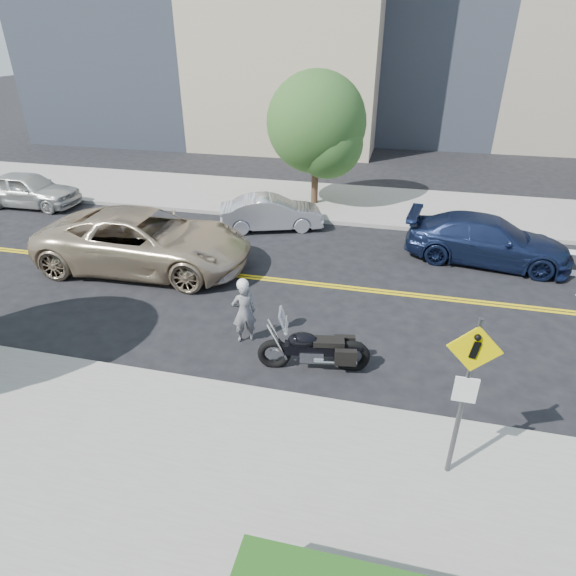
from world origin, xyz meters
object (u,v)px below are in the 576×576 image
at_px(pedestrian_sign, 466,386).
at_px(parked_car_white, 28,190).
at_px(parked_car_silver, 271,213).
at_px(parked_car_blue, 487,240).
at_px(motorcycle, 314,341).
at_px(suv, 145,241).
at_px(motorcyclist, 244,310).

relative_size(pedestrian_sign, parked_car_white, 0.71).
distance_m(parked_car_silver, parked_car_blue, 7.56).
relative_size(motorcycle, parked_car_silver, 0.63).
bearing_deg(suv, parked_car_white, 58.73).
bearing_deg(motorcycle, suv, 137.27).
bearing_deg(parked_car_blue, motorcyclist, 142.44).
distance_m(motorcyclist, parked_car_silver, 7.40).
height_order(pedestrian_sign, parked_car_silver, pedestrian_sign).
xyz_separation_m(motorcycle, suv, (-6.05, 3.83, 0.18)).
bearing_deg(pedestrian_sign, motorcyclist, 145.86).
bearing_deg(parked_car_white, suv, -119.94).
bearing_deg(motorcycle, parked_car_white, 139.07).
bearing_deg(suv, motorcyclist, -128.88).
bearing_deg(parked_car_silver, parked_car_white, 69.79).
distance_m(motorcycle, suv, 7.16).
distance_m(suv, parked_car_blue, 10.79).
relative_size(motorcycle, parked_car_white, 0.56).
bearing_deg(parked_car_white, motorcyclist, -122.79).
distance_m(motorcyclist, suv, 5.27).
bearing_deg(motorcyclist, motorcycle, 131.24).
bearing_deg(parked_car_blue, suv, 113.54).
relative_size(motorcyclist, parked_car_silver, 0.44).
bearing_deg(motorcyclist, parked_car_white, -60.18).
distance_m(motorcyclist, parked_car_white, 14.04).
bearing_deg(parked_car_silver, pedestrian_sign, -169.94).
relative_size(motorcycle, suv, 0.37).
relative_size(motorcycle, parked_car_blue, 0.47).
distance_m(suv, parked_car_white, 8.80).
bearing_deg(motorcycle, motorcyclist, 149.11).
relative_size(parked_car_white, parked_car_silver, 1.12).
height_order(pedestrian_sign, parked_car_white, pedestrian_sign).
height_order(pedestrian_sign, motorcyclist, pedestrian_sign).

